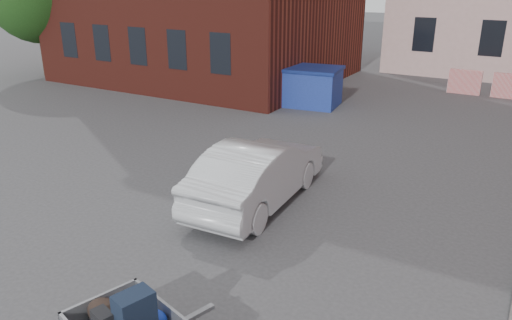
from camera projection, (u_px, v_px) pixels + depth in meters
The scene contains 4 objects.
ground at pixel (206, 225), 9.97m from camera, with size 120.00×120.00×0.00m, color #38383A.
barriers at pixel (510, 86), 19.97m from camera, with size 4.70×0.18×1.00m.
dumpster at pixel (295, 85), 19.11m from camera, with size 3.66×2.22×1.45m.
silver_car at pixel (257, 173), 10.74m from camera, with size 1.47×4.23×1.39m, color silver.
Camera 1 is at (5.33, -7.19, 4.70)m, focal length 35.00 mm.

